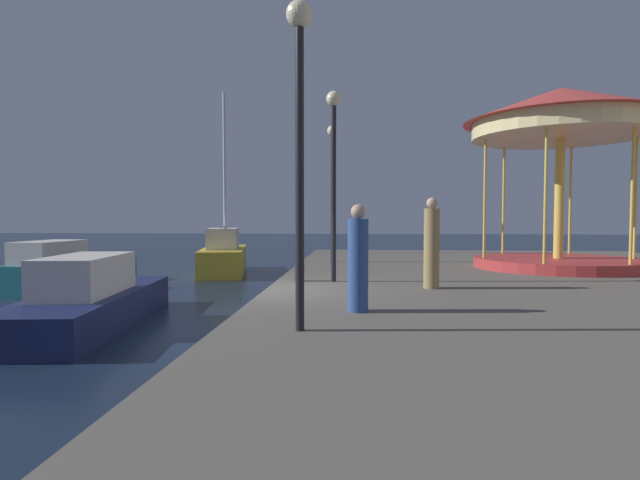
# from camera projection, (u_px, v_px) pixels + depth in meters

# --- Properties ---
(ground_plane) EXTENTS (120.00, 120.00, 0.00)m
(ground_plane) POSITION_uv_depth(u_px,v_px,m) (266.00, 325.00, 10.88)
(ground_plane) COLOR #162338
(quay_dock) EXTENTS (14.18, 26.22, 0.80)m
(quay_dock) POSITION_uv_depth(u_px,v_px,m) (604.00, 312.00, 10.33)
(quay_dock) COLOR #5B564F
(quay_dock) RESTS_ON ground
(motorboat_navy) EXTENTS (2.48, 6.02, 1.55)m
(motorboat_navy) POSITION_uv_depth(u_px,v_px,m) (90.00, 300.00, 10.78)
(motorboat_navy) COLOR #19214C
(motorboat_navy) RESTS_ON ground
(sailboat_yellow) EXTENTS (2.65, 5.47, 7.68)m
(sailboat_yellow) POSITION_uv_depth(u_px,v_px,m) (224.00, 256.00, 20.82)
(sailboat_yellow) COLOR gold
(sailboat_yellow) RESTS_ON ground
(motorboat_teal) EXTENTS (2.08, 5.12, 1.62)m
(motorboat_teal) POSITION_uv_depth(u_px,v_px,m) (70.00, 270.00, 16.57)
(motorboat_teal) COLOR #19606B
(motorboat_teal) RESTS_ON ground
(carousel) EXTENTS (5.75, 5.75, 5.46)m
(carousel) POSITION_uv_depth(u_px,v_px,m) (561.00, 133.00, 15.06)
(carousel) COLOR #B23333
(carousel) RESTS_ON quay_dock
(lamp_post_near_edge) EXTENTS (0.36, 0.36, 4.45)m
(lamp_post_near_edge) POSITION_uv_depth(u_px,v_px,m) (300.00, 108.00, 6.70)
(lamp_post_near_edge) COLOR black
(lamp_post_near_edge) RESTS_ON quay_dock
(lamp_post_mid_promenade) EXTENTS (0.36, 0.36, 4.56)m
(lamp_post_mid_promenade) POSITION_uv_depth(u_px,v_px,m) (334.00, 153.00, 11.90)
(lamp_post_mid_promenade) COLOR black
(lamp_post_mid_promenade) RESTS_ON quay_dock
(lamp_post_far_end) EXTENTS (0.36, 0.36, 4.70)m
(lamp_post_far_end) POSITION_uv_depth(u_px,v_px,m) (332.00, 170.00, 17.15)
(lamp_post_far_end) COLOR black
(lamp_post_far_end) RESTS_ON quay_dock
(bollard_north) EXTENTS (0.24, 0.24, 0.40)m
(bollard_north) POSITION_uv_depth(u_px,v_px,m) (299.00, 273.00, 12.13)
(bollard_north) COLOR #2D2D33
(bollard_north) RESTS_ON quay_dock
(person_mid_promenade) EXTENTS (0.34, 0.34, 1.98)m
(person_mid_promenade) POSITION_uv_depth(u_px,v_px,m) (432.00, 246.00, 10.88)
(person_mid_promenade) COLOR #937A4C
(person_mid_promenade) RESTS_ON quay_dock
(person_far_corner) EXTENTS (0.34, 0.34, 1.77)m
(person_far_corner) POSITION_uv_depth(u_px,v_px,m) (358.00, 261.00, 8.20)
(person_far_corner) COLOR #2D4C8C
(person_far_corner) RESTS_ON quay_dock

